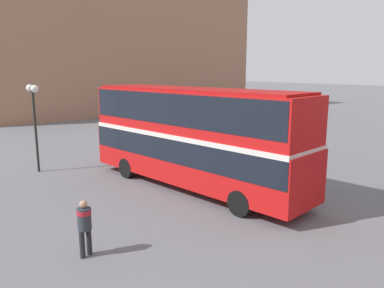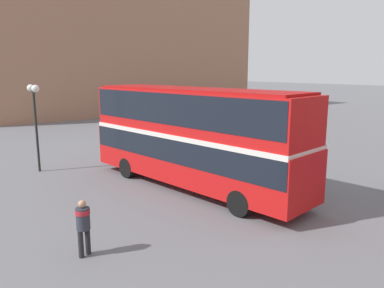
# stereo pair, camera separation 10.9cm
# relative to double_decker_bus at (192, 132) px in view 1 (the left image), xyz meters

# --- Properties ---
(ground_plane) EXTENTS (240.00, 240.00, 0.00)m
(ground_plane) POSITION_rel_double_decker_bus_xyz_m (-1.28, 0.94, -2.53)
(ground_plane) COLOR slate
(building_row_left) EXTENTS (8.44, 34.55, 16.11)m
(building_row_left) POSITION_rel_double_decker_bus_xyz_m (-29.60, 12.71, 5.53)
(building_row_left) COLOR #9E7056
(building_row_left) RESTS_ON ground_plane
(double_decker_bus) EXTENTS (11.45, 3.87, 4.43)m
(double_decker_bus) POSITION_rel_double_decker_bus_xyz_m (0.00, 0.00, 0.00)
(double_decker_bus) COLOR red
(double_decker_bus) RESTS_ON ground_plane
(pedestrian_foreground) EXTENTS (0.52, 0.52, 1.65)m
(pedestrian_foreground) POSITION_rel_double_decker_bus_xyz_m (3.13, -6.26, -1.52)
(pedestrian_foreground) COLOR #232328
(pedestrian_foreground) RESTS_ON ground_plane
(street_lamp_twin_globe) EXTENTS (1.21, 0.37, 4.48)m
(street_lamp_twin_globe) POSITION_rel_double_decker_bus_xyz_m (-7.02, -4.62, 0.96)
(street_lamp_twin_globe) COLOR black
(street_lamp_twin_globe) RESTS_ON ground_plane
(no_entry_sign) EXTENTS (0.60, 0.08, 2.34)m
(no_entry_sign) POSITION_rel_double_decker_bus_xyz_m (-9.14, 0.07, -0.97)
(no_entry_sign) COLOR gray
(no_entry_sign) RESTS_ON ground_plane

